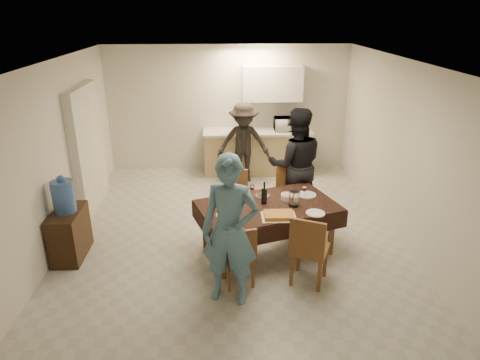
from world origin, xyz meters
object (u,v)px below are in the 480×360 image
object	(u,v)px
person_near	(230,231)
wine_bottle	(264,193)
water_jug	(64,197)
microwave	(286,124)
person_far	(295,165)
person_kitchen	(244,143)
dining_table	(268,207)
savoury_tart	(279,215)
water_pitcher	(294,199)
console	(70,234)

from	to	relation	value
person_near	wine_bottle	bearing A→B (deg)	79.20
water_jug	microwave	distance (m)	4.72
person_far	person_kitchen	distance (m)	1.85
dining_table	person_far	world-z (taller)	person_far
savoury_tart	person_near	xyz separation A→B (m)	(-0.65, -0.67, 0.15)
water_jug	person_kitchen	size ratio (longest dim) A/B	0.28
dining_table	microwave	bearing A→B (deg)	58.58
person_near	person_kitchen	xyz separation A→B (m)	(0.36, 3.78, -0.11)
water_jug	person_kitchen	xyz separation A→B (m)	(2.57, 2.74, -0.12)
water_pitcher	person_near	world-z (taller)	person_near
wine_bottle	console	bearing A→B (deg)	-178.83
dining_table	wine_bottle	world-z (taller)	wine_bottle
console	person_far	distance (m)	3.52
console	person_near	world-z (taller)	person_near
console	microwave	distance (m)	4.77
water_jug	wine_bottle	distance (m)	2.71
microwave	person_kitchen	size ratio (longest dim) A/B	0.31
dining_table	microwave	xyz separation A→B (m)	(0.72, 3.18, 0.35)
dining_table	person_kitchen	size ratio (longest dim) A/B	1.33
savoury_tart	person_far	bearing A→B (deg)	72.53
console	person_far	size ratio (longest dim) A/B	0.40
microwave	person_far	xyz separation A→B (m)	(-0.17, -2.13, -0.12)
person_kitchen	person_far	bearing A→B (deg)	-66.25
dining_table	water_jug	distance (m)	2.77
savoury_tart	microwave	xyz separation A→B (m)	(0.62, 3.56, 0.29)
dining_table	water_jug	xyz separation A→B (m)	(-2.76, -0.01, 0.22)
water_pitcher	savoury_tart	bearing A→B (deg)	-127.15
microwave	person_near	xyz separation A→B (m)	(-1.27, -4.23, -0.14)
microwave	person_far	distance (m)	2.14
dining_table	microwave	world-z (taller)	microwave
microwave	water_pitcher	bearing A→B (deg)	83.56
wine_bottle	person_far	xyz separation A→B (m)	(0.60, 1.00, 0.03)
console	person_far	xyz separation A→B (m)	(3.31, 1.06, 0.58)
wine_bottle	water_pitcher	size ratio (longest dim) A/B	1.52
water_pitcher	person_far	world-z (taller)	person_far
water_pitcher	microwave	world-z (taller)	microwave
microwave	person_far	bearing A→B (deg)	85.57
water_pitcher	savoury_tart	world-z (taller)	water_pitcher
water_jug	wine_bottle	size ratio (longest dim) A/B	1.35
dining_table	wine_bottle	xyz separation A→B (m)	(-0.05, 0.05, 0.20)
console	savoury_tart	xyz separation A→B (m)	(2.86, -0.37, 0.41)
water_pitcher	savoury_tart	size ratio (longest dim) A/B	0.48
console	person_near	bearing A→B (deg)	-25.33
wine_bottle	savoury_tart	world-z (taller)	wine_bottle
console	savoury_tart	world-z (taller)	savoury_tart
console	savoury_tart	bearing A→B (deg)	-7.47
console	water_pitcher	bearing A→B (deg)	-0.82
wine_bottle	savoury_tart	bearing A→B (deg)	-70.77
microwave	person_near	distance (m)	4.42
person_near	person_kitchen	world-z (taller)	person_near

